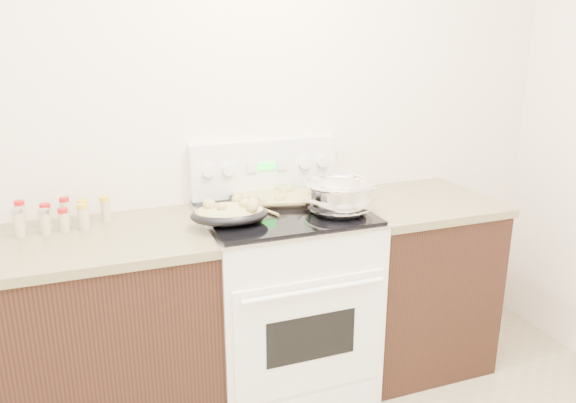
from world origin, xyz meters
name	(u,v)px	position (x,y,z in m)	size (l,w,h in m)	color
room_shell	(371,59)	(0.00, 0.00, 1.70)	(4.10, 3.60, 2.75)	white
counter_left	(109,332)	(-0.48, 1.43, 0.46)	(0.93, 0.67, 0.92)	black
counter_right	(411,280)	(1.08, 1.43, 0.46)	(0.73, 0.67, 0.92)	black
kitchen_range	(284,297)	(0.35, 1.42, 0.49)	(0.78, 0.73, 1.22)	white
mixing_bowl	(339,197)	(0.57, 1.30, 1.02)	(0.42, 0.42, 0.19)	silver
roasting_pan	(230,213)	(0.07, 1.33, 0.99)	(0.37, 0.28, 0.11)	black
baking_sheet	(272,198)	(0.34, 1.56, 0.96)	(0.47, 0.39, 0.06)	black
wooden_spoon	(259,212)	(0.22, 1.40, 0.95)	(0.12, 0.26, 0.04)	#A18549
blue_ladle	(356,200)	(0.68, 1.34, 0.98)	(0.25, 0.21, 0.11)	#9FD5EE
spice_jars	(60,215)	(-0.63, 1.59, 0.98)	(0.40, 0.15, 0.13)	#BFB28C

